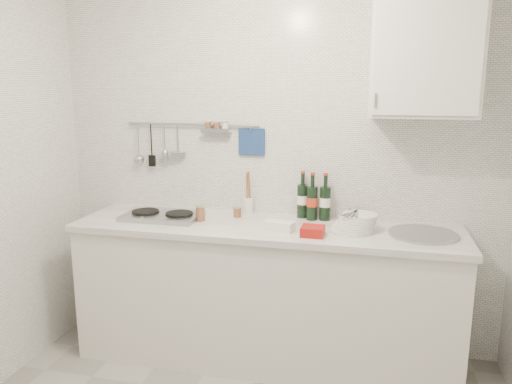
{
  "coord_description": "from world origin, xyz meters",
  "views": [
    {
      "loc": [
        0.65,
        -1.86,
        1.78
      ],
      "look_at": [
        -0.01,
        0.9,
        1.17
      ],
      "focal_mm": 35.0,
      "sensor_mm": 36.0,
      "label": 1
    }
  ],
  "objects_px": {
    "plate_stack_sink": "(355,223)",
    "wine_bottles": "(313,196)",
    "wall_cabinet": "(425,55)",
    "plate_stack_hob": "(154,214)",
    "utensil_crock": "(248,204)"
  },
  "relations": [
    {
      "from": "wall_cabinet",
      "to": "plate_stack_sink",
      "type": "distance_m",
      "value": 1.04
    },
    {
      "from": "utensil_crock",
      "to": "wall_cabinet",
      "type": "bearing_deg",
      "value": -6.7
    },
    {
      "from": "utensil_crock",
      "to": "plate_stack_sink",
      "type": "bearing_deg",
      "value": -19.18
    },
    {
      "from": "wall_cabinet",
      "to": "plate_stack_sink",
      "type": "relative_size",
      "value": 2.55
    },
    {
      "from": "wall_cabinet",
      "to": "utensil_crock",
      "type": "relative_size",
      "value": 2.35
    },
    {
      "from": "plate_stack_hob",
      "to": "wine_bottles",
      "type": "xyz_separation_m",
      "value": [
        1.05,
        0.17,
        0.14
      ]
    },
    {
      "from": "wall_cabinet",
      "to": "wine_bottles",
      "type": "relative_size",
      "value": 2.26
    },
    {
      "from": "wall_cabinet",
      "to": "plate_stack_hob",
      "type": "bearing_deg",
      "value": -177.46
    },
    {
      "from": "plate_stack_sink",
      "to": "wine_bottles",
      "type": "height_order",
      "value": "wine_bottles"
    },
    {
      "from": "plate_stack_sink",
      "to": "utensil_crock",
      "type": "xyz_separation_m",
      "value": [
        -0.74,
        0.26,
        0.02
      ]
    },
    {
      "from": "wall_cabinet",
      "to": "wine_bottles",
      "type": "bearing_deg",
      "value": 171.64
    },
    {
      "from": "plate_stack_sink",
      "to": "plate_stack_hob",
      "type": "bearing_deg",
      "value": 177.66
    },
    {
      "from": "wine_bottles",
      "to": "plate_stack_hob",
      "type": "bearing_deg",
      "value": -170.99
    },
    {
      "from": "plate_stack_hob",
      "to": "utensil_crock",
      "type": "height_order",
      "value": "utensil_crock"
    },
    {
      "from": "plate_stack_sink",
      "to": "utensil_crock",
      "type": "height_order",
      "value": "utensil_crock"
    }
  ]
}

